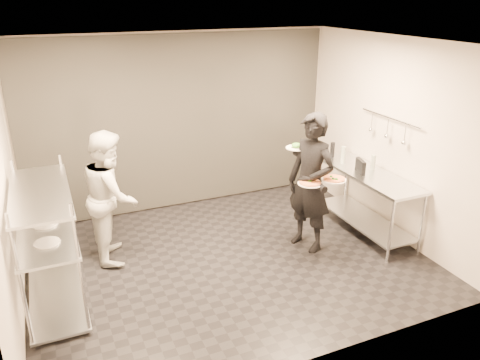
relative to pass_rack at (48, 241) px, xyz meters
name	(u,v)px	position (x,y,z in m)	size (l,w,h in m)	color
room_shell	(197,136)	(2.15, 1.18, 0.63)	(5.00, 4.00, 2.80)	black
pass_rack	(48,241)	(0.00, 0.00, 0.00)	(0.60, 1.60, 1.50)	silver
prep_counter	(367,192)	(4.33, 0.00, -0.14)	(0.60, 1.80, 0.92)	silver
utensil_rail	(388,129)	(4.58, 0.00, 0.78)	(0.07, 1.20, 0.31)	silver
waiter	(311,183)	(3.31, -0.07, 0.18)	(0.69, 0.46, 1.90)	black
chef	(111,196)	(0.81, 0.75, 0.10)	(0.85, 0.66, 1.74)	silver
pizza_plate_near	(310,183)	(3.20, -0.23, 0.27)	(0.32, 0.32, 0.05)	silver
pizza_plate_far	(334,179)	(3.51, -0.32, 0.31)	(0.32, 0.32, 0.05)	silver
salad_plate	(296,147)	(3.23, 0.21, 0.62)	(0.28, 0.28, 0.07)	silver
pos_monitor	(360,166)	(4.21, 0.06, 0.25)	(0.05, 0.27, 0.20)	black
bottle_green	(343,155)	(4.22, 0.51, 0.28)	(0.07, 0.07, 0.26)	#95A295
bottle_clear	(373,162)	(4.46, 0.09, 0.26)	(0.07, 0.07, 0.22)	#95A295
bottle_dark	(332,150)	(4.23, 0.80, 0.27)	(0.07, 0.07, 0.24)	black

